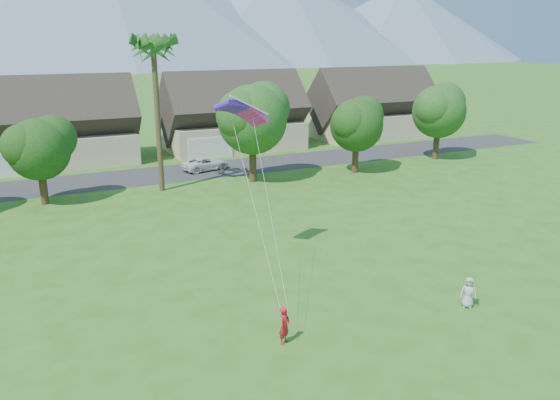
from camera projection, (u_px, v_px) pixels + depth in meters
ground at (389, 356)px, 21.51m from camera, size 500.00×500.00×0.00m
street at (169, 174)px, 50.93m from camera, size 90.00×7.00×0.01m
kite_flyer at (285, 325)px, 22.25m from camera, size 0.70×0.66×1.62m
watcher at (469, 293)px, 25.30m from camera, size 0.86×0.84×1.48m
parked_car at (205, 164)px, 52.23m from camera, size 4.90×3.03×1.27m
mountain_ridge at (58, 0)px, 242.58m from camera, size 540.00×240.00×70.00m
houses_row at (150, 124)px, 57.94m from camera, size 72.75×8.19×8.86m
tree_row at (171, 132)px, 43.82m from camera, size 62.27×6.67×8.45m
fan_palm at (153, 43)px, 42.02m from camera, size 3.00×3.00×13.80m
parafoil_kite at (242, 109)px, 28.62m from camera, size 3.57×1.61×0.50m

